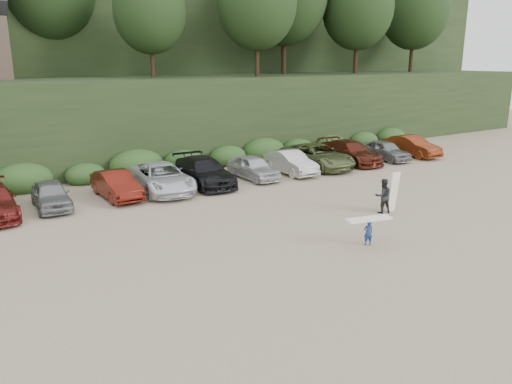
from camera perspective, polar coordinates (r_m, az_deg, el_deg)
ground at (r=21.81m, az=5.61°, el=-4.80°), size 120.00×120.00×0.00m
hillside_backdrop at (r=53.58m, az=-20.20°, el=18.29°), size 90.00×41.50×28.00m
parked_cars at (r=29.52m, az=-7.55°, el=1.99°), size 39.57×6.10×1.64m
child_surfer at (r=20.74m, az=12.74°, el=-3.88°), size 1.99×0.97×1.15m
adult_surfer at (r=25.22m, az=14.40°, el=-0.39°), size 1.32×0.86×2.03m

